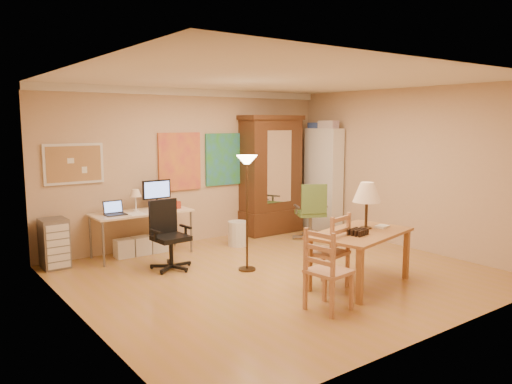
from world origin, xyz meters
TOP-DOWN VIEW (x-y plane):
  - floor at (0.00, 0.00)m, footprint 5.50×5.50m
  - crown_molding at (0.00, 2.46)m, footprint 5.50×0.08m
  - corkboard at (-2.05, 2.47)m, footprint 0.90×0.04m
  - art_panel_left at (-0.25, 2.47)m, footprint 0.80×0.04m
  - art_panel_right at (0.65, 2.47)m, footprint 0.75×0.04m
  - dining_table at (0.65, -0.92)m, footprint 1.58×1.16m
  - ladder_chair_back at (0.15, -0.83)m, footprint 0.54×0.53m
  - ladder_chair_left at (-0.43, -1.37)m, footprint 0.48×0.50m
  - torchiere_lamp at (-0.25, 0.45)m, footprint 0.30×0.30m
  - computer_desk at (-1.11, 2.16)m, footprint 1.56×0.68m
  - office_chair_black at (-1.12, 1.18)m, footprint 0.62×0.62m
  - office_chair_green at (1.77, 1.29)m, footprint 0.64×0.64m
  - drawer_cart at (-2.46, 2.23)m, footprint 0.36×0.44m
  - armoire at (1.58, 2.24)m, footprint 1.23×0.58m
  - bookshelf at (2.55, 1.80)m, footprint 0.30×0.80m
  - wastebin at (0.46, 1.73)m, footprint 0.34×0.34m

SIDE VIEW (x-z plane):
  - floor at x=0.00m, z-range 0.00..0.00m
  - wastebin at x=0.46m, z-range 0.00..0.43m
  - office_chair_black at x=-1.12m, z-range -0.23..0.77m
  - office_chair_green at x=1.77m, z-range -0.24..0.80m
  - drawer_cart at x=-2.46m, z-range 0.00..0.73m
  - computer_desk at x=-1.11m, z-range -0.16..1.02m
  - ladder_chair_left at x=-0.43m, z-range -0.03..0.92m
  - ladder_chair_back at x=0.15m, z-range -0.03..0.95m
  - dining_table at x=0.65m, z-range 0.18..1.51m
  - armoire at x=1.58m, z-range -0.15..2.11m
  - bookshelf at x=2.55m, z-range 0.00..2.00m
  - torchiere_lamp at x=-0.25m, z-range 0.50..2.17m
  - art_panel_left at x=-0.25m, z-range 0.95..1.95m
  - art_panel_right at x=0.65m, z-range 0.98..1.92m
  - corkboard at x=-2.05m, z-range 1.19..1.81m
  - crown_molding at x=0.00m, z-range 2.58..2.70m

